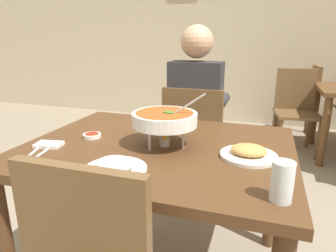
% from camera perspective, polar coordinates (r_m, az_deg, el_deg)
% --- Properties ---
extents(cafe_rear_partition, '(10.00, 0.10, 3.00)m').
position_cam_1_polar(cafe_rear_partition, '(4.56, 13.11, 19.54)').
color(cafe_rear_partition, beige).
rests_on(cafe_rear_partition, ground_plane).
extents(dining_table_main, '(1.24, 0.98, 0.74)m').
position_cam_1_polar(dining_table_main, '(1.46, -1.85, -7.29)').
color(dining_table_main, '#51331C').
rests_on(dining_table_main, ground_plane).
extents(chair_diner_main, '(0.44, 0.44, 0.90)m').
position_cam_1_polar(chair_diner_main, '(2.21, 5.08, -2.55)').
color(chair_diner_main, brown).
rests_on(chair_diner_main, ground_plane).
extents(diner_main, '(0.40, 0.45, 1.31)m').
position_cam_1_polar(diner_main, '(2.17, 5.44, 3.61)').
color(diner_main, '#2D2D38').
rests_on(diner_main, ground_plane).
extents(curry_bowl, '(0.33, 0.30, 0.26)m').
position_cam_1_polar(curry_bowl, '(1.37, -0.65, 1.28)').
color(curry_bowl, silver).
rests_on(curry_bowl, dining_table_main).
extents(rice_plate, '(0.24, 0.24, 0.06)m').
position_cam_1_polar(rice_plate, '(1.16, -9.99, -7.60)').
color(rice_plate, white).
rests_on(rice_plate, dining_table_main).
extents(appetizer_plate, '(0.24, 0.24, 0.06)m').
position_cam_1_polar(appetizer_plate, '(1.32, 15.08, -4.95)').
color(appetizer_plate, white).
rests_on(appetizer_plate, dining_table_main).
extents(sauce_dish, '(0.09, 0.09, 0.02)m').
position_cam_1_polar(sauce_dish, '(1.57, -14.24, -1.75)').
color(sauce_dish, white).
rests_on(sauce_dish, dining_table_main).
extents(napkin_folded, '(0.13, 0.10, 0.02)m').
position_cam_1_polar(napkin_folded, '(1.51, -21.69, -3.31)').
color(napkin_folded, white).
rests_on(napkin_folded, dining_table_main).
extents(fork_utensil, '(0.06, 0.17, 0.01)m').
position_cam_1_polar(fork_utensil, '(1.49, -23.48, -3.95)').
color(fork_utensil, silver).
rests_on(fork_utensil, dining_table_main).
extents(spoon_utensil, '(0.04, 0.17, 0.01)m').
position_cam_1_polar(spoon_utensil, '(1.46, -21.99, -4.22)').
color(spoon_utensil, silver).
rests_on(spoon_utensil, dining_table_main).
extents(drink_glass, '(0.07, 0.07, 0.13)m').
position_cam_1_polar(drink_glass, '(1.00, 20.81, -10.18)').
color(drink_glass, silver).
rests_on(drink_glass, dining_table_main).
extents(chair_bg_corner, '(0.50, 0.50, 0.90)m').
position_cam_1_polar(chair_bg_corner, '(3.58, 23.12, 3.60)').
color(chair_bg_corner, brown).
rests_on(chair_bg_corner, ground_plane).
extents(chair_bg_window, '(0.46, 0.46, 0.90)m').
position_cam_1_polar(chair_bg_window, '(4.12, 24.45, 5.00)').
color(chair_bg_window, brown).
rests_on(chair_bg_window, ground_plane).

